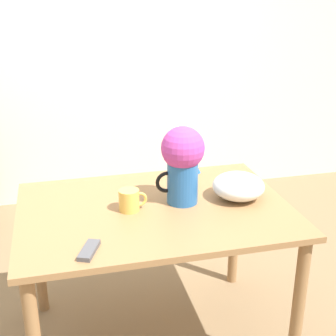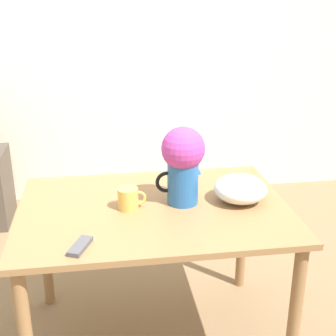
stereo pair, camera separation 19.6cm
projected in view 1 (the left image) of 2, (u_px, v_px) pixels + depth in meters
ground_plane at (138, 336)px, 2.57m from camera, size 12.00×12.00×0.00m
wall_back at (91, 51)px, 3.86m from camera, size 8.00×0.05×2.60m
table at (155, 227)px, 2.32m from camera, size 1.31×0.93×0.79m
flower_vase at (183, 159)px, 2.25m from camera, size 0.24×0.21×0.39m
coffee_mug at (130, 200)px, 2.23m from camera, size 0.14×0.10×0.11m
white_bowl at (238, 186)px, 2.36m from camera, size 0.26×0.26×0.13m
remote_control at (89, 250)px, 1.89m from camera, size 0.11×0.16×0.02m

